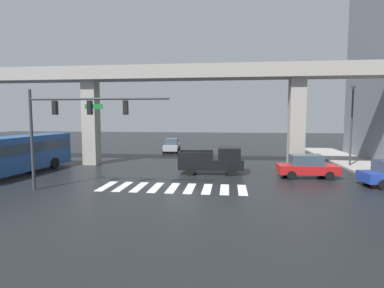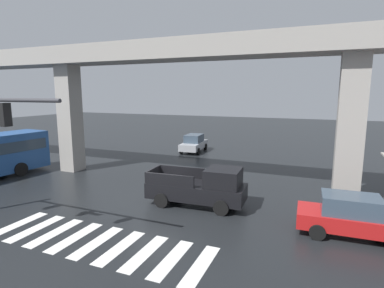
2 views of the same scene
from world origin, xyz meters
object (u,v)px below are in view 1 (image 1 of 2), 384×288
object	(u,v)px
sedan_red	(307,166)
city_bus	(15,153)
fire_hydrant	(374,174)
pickup_truck	(215,161)
sedan_silver	(172,145)
traffic_signal_mast	(72,116)
street_lamp_mid_block	(352,116)

from	to	relation	value
sedan_red	city_bus	bearing A→B (deg)	-176.37
fire_hydrant	sedan_red	bearing A→B (deg)	178.47
sedan_red	pickup_truck	bearing A→B (deg)	172.84
pickup_truck	sedan_red	size ratio (longest dim) A/B	1.19
pickup_truck	sedan_red	world-z (taller)	pickup_truck
sedan_silver	traffic_signal_mast	size ratio (longest dim) A/B	0.51
traffic_signal_mast	fire_hydrant	distance (m)	21.13
sedan_red	traffic_signal_mast	distance (m)	16.72
sedan_red	traffic_signal_mast	bearing A→B (deg)	-158.55
fire_hydrant	pickup_truck	bearing A→B (deg)	175.11
pickup_truck	traffic_signal_mast	size ratio (longest dim) A/B	0.60
traffic_signal_mast	fire_hydrant	size ratio (longest dim) A/B	10.22
sedan_red	fire_hydrant	xyz separation A→B (m)	(4.71, -0.13, -0.42)
sedan_red	fire_hydrant	distance (m)	4.73
street_lamp_mid_block	sedan_red	bearing A→B (deg)	-132.79
pickup_truck	traffic_signal_mast	xyz separation A→B (m)	(-8.26, -6.83, 3.57)
sedan_silver	fire_hydrant	size ratio (longest dim) A/B	5.21
pickup_truck	sedan_silver	distance (m)	15.08
traffic_signal_mast	street_lamp_mid_block	bearing A→B (deg)	29.51
sedan_red	fire_hydrant	bearing A→B (deg)	-1.53
city_bus	street_lamp_mid_block	bearing A→B (deg)	14.16
traffic_signal_mast	fire_hydrant	xyz separation A→B (m)	(19.88, 5.83, -4.13)
city_bus	fire_hydrant	size ratio (longest dim) A/B	12.93
sedan_red	sedan_silver	bearing A→B (deg)	131.44
city_bus	sedan_silver	distance (m)	18.70
city_bus	street_lamp_mid_block	xyz separation A→B (m)	(27.53, 6.94, 2.83)
pickup_truck	sedan_red	distance (m)	6.96
traffic_signal_mast	city_bus	bearing A→B (deg)	147.96
city_bus	sedan_red	distance (m)	22.48
pickup_truck	city_bus	world-z (taller)	city_bus
city_bus	fire_hydrant	world-z (taller)	city_bus
sedan_silver	sedan_red	bearing A→B (deg)	-48.56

